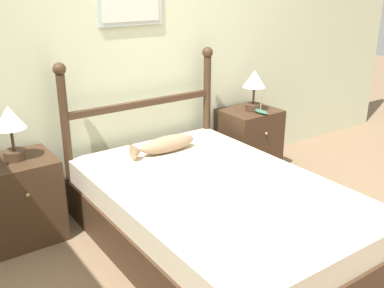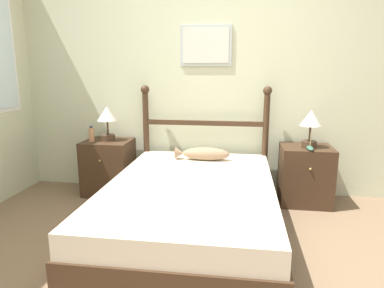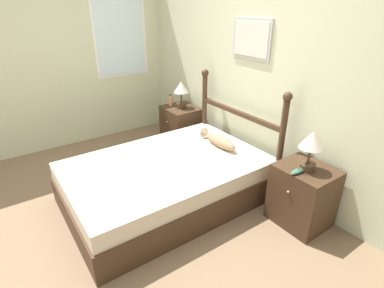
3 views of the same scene
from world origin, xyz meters
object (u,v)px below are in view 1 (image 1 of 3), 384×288
nightstand_right (248,140)px  table_lamp_right (254,84)px  nightstand_left (20,200)px  bed (217,216)px  table_lamp_left (10,124)px  fish_pillow (165,145)px  model_boat (260,111)px

nightstand_right → table_lamp_right: bearing=-70.4°
nightstand_right → nightstand_left: bearing=180.0°
nightstand_left → table_lamp_right: (2.09, -0.03, 0.54)m
bed → table_lamp_left: size_ratio=5.47×
nightstand_left → table_lamp_left: (0.01, 0.01, 0.54)m
nightstand_right → table_lamp_right: (0.01, -0.03, 0.54)m
nightstand_right → table_lamp_right: 0.54m
nightstand_left → table_lamp_left: 0.54m
fish_pillow → bed: bearing=-91.3°
nightstand_left → model_boat: 2.11m
nightstand_right → model_boat: model_boat is taller
nightstand_left → model_boat: size_ratio=3.36×
fish_pillow → nightstand_left: bearing=170.4°
nightstand_right → fish_pillow: same height
nightstand_right → model_boat: 0.34m
table_lamp_right → model_boat: bearing=-95.5°
nightstand_right → fish_pillow: size_ratio=1.09×
bed → nightstand_left: bearing=140.4°
bed → nightstand_right: 1.35m
fish_pillow → table_lamp_right: bearing=8.2°
nightstand_right → table_lamp_left: size_ratio=1.60×
table_lamp_right → bed: bearing=-141.7°
table_lamp_left → model_boat: table_lamp_left is taller
nightstand_right → table_lamp_left: 2.14m
nightstand_right → model_boat: bearing=-90.0°
table_lamp_right → model_boat: (-0.01, -0.11, -0.23)m
nightstand_left → table_lamp_right: table_lamp_right is taller
table_lamp_right → nightstand_left: bearing=179.2°
nightstand_left → fish_pillow: bearing=-9.6°
nightstand_right → fish_pillow: bearing=-170.1°
table_lamp_left → fish_pillow: table_lamp_left is taller
bed → fish_pillow: bearing=88.7°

